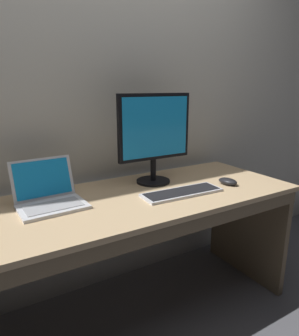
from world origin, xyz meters
The scene contains 7 objects.
ground_plane centered at (0.00, 0.00, 0.00)m, with size 14.00×14.00×0.00m, color #4C4C51.
back_wall centered at (0.00, 0.43, 1.70)m, with size 4.68×0.04×3.40m, color beige.
desk centered at (0.00, -0.01, 0.55)m, with size 1.79×0.70×0.75m.
laptop_silver centered at (-0.43, 0.09, 0.80)m, with size 0.32×0.30×0.21m.
external_monitor centered at (0.19, 0.14, 1.05)m, with size 0.46×0.20×0.53m.
wired_keyboard centered at (0.22, -0.11, 0.76)m, with size 0.46×0.17×0.02m.
computer_mouse centered at (0.55, -0.11, 0.77)m, with size 0.07×0.12×0.04m, color black.
Camera 1 is at (-0.73, -1.35, 1.31)m, focal length 32.57 mm.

